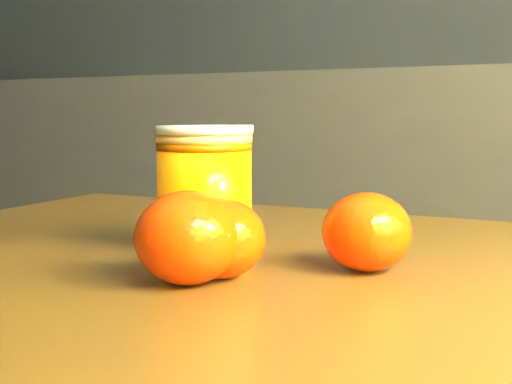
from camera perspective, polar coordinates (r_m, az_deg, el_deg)
The scene contains 5 objects.
kitchen_counter at distance 2.03m, azimuth 1.32°, elevation -3.60°, with size 3.15×0.60×0.90m, color #4F4F54.
juice_glass at distance 0.60m, azimuth -4.14°, elevation 0.26°, with size 0.08×0.08×0.10m.
orange_front at distance 0.51m, azimuth -2.87°, elevation -3.72°, with size 0.07×0.07×0.06m, color #FF3C05.
orange_back at distance 0.53m, azimuth 8.86°, elevation -3.17°, with size 0.07×0.07×0.06m, color #FF3C05.
orange_extra at distance 0.49m, azimuth -5.49°, elevation -3.64°, with size 0.07×0.07×0.06m, color #FF3C05.
Camera 1 is at (1.15, -0.18, 0.83)m, focal length 50.00 mm.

